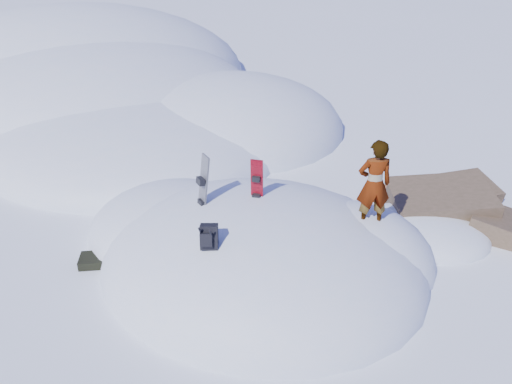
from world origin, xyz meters
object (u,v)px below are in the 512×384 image
(backpack, at_px, (209,237))
(person, at_px, (374,184))
(snowboard_dark, at_px, (202,194))
(snowboard_red, at_px, (257,189))

(backpack, bearing_deg, person, 19.35)
(backpack, height_order, person, person)
(snowboard_dark, bearing_deg, snowboard_red, 67.18)
(backpack, relative_size, person, 0.29)
(snowboard_red, relative_size, snowboard_dark, 0.81)
(snowboard_dark, xyz_separation_m, backpack, (0.70, -1.32, -0.09))
(snowboard_dark, bearing_deg, backpack, -19.38)
(snowboard_red, distance_m, backpack, 1.82)
(person, bearing_deg, snowboard_dark, -10.64)
(snowboard_dark, height_order, person, person)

